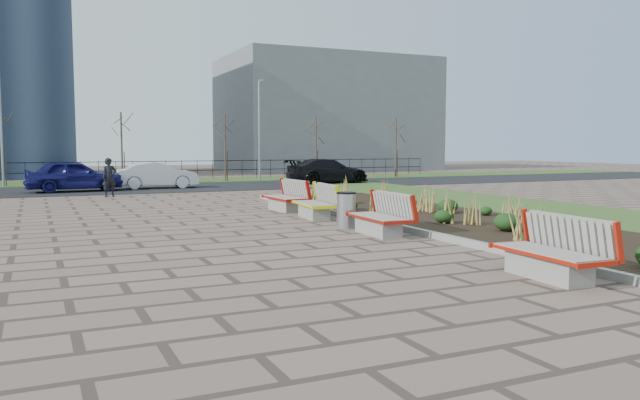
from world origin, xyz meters
name	(u,v)px	position (x,y,z in m)	size (l,w,h in m)	color
ground	(314,266)	(0.00, 0.00, 0.00)	(120.00, 120.00, 0.00)	#735C4F
planting_bed	(438,217)	(6.25, 5.00, 0.05)	(4.50, 18.00, 0.10)	black
planting_curb	(369,221)	(3.92, 5.00, 0.07)	(0.16, 18.00, 0.15)	gray
grass_verge_near	(558,211)	(11.00, 5.00, 0.02)	(5.00, 38.00, 0.04)	#33511E
grass_verge_far	(119,182)	(0.00, 28.00, 0.02)	(80.00, 5.00, 0.04)	#33511E
road	(134,189)	(0.00, 22.00, 0.01)	(80.00, 7.00, 0.02)	black
bench_a	(548,249)	(3.00, -2.61, 0.50)	(0.90, 2.10, 1.00)	red
bench_b	(378,215)	(3.00, 2.90, 0.50)	(0.90, 2.10, 1.00)	#AE1B0B
bench_c	(314,202)	(3.00, 6.72, 0.50)	(0.90, 2.10, 1.00)	#FFF20D
bench_d	(284,196)	(3.00, 9.14, 0.50)	(0.90, 2.10, 1.00)	red
litter_bin	(346,211)	(2.87, 4.33, 0.47)	(0.49, 0.49, 0.93)	#B2B2B7
pedestrian	(109,177)	(-1.66, 17.39, 0.82)	(0.60, 0.39, 1.65)	black
car_blue	(74,176)	(-2.82, 21.15, 0.76)	(1.75, 4.34, 1.48)	#131353
car_silver	(158,175)	(1.13, 21.81, 0.68)	(1.39, 3.98, 1.31)	silver
car_black	(328,171)	(10.64, 21.87, 0.72)	(1.96, 4.82, 1.40)	black
tree_b	(2,148)	(-6.00, 26.50, 2.04)	(1.40, 1.40, 4.00)	#4C3D2D
tree_c	(122,148)	(0.00, 26.50, 2.04)	(1.40, 1.40, 4.00)	#4C3D2D
tree_d	(225,148)	(6.00, 26.50, 2.04)	(1.40, 1.40, 4.00)	#4C3D2D
tree_e	(316,148)	(12.00, 26.50, 2.04)	(1.40, 1.40, 4.00)	#4C3D2D
tree_f	(396,147)	(18.00, 26.50, 2.04)	(1.40, 1.40, 4.00)	#4C3D2D
lamp_west	(1,129)	(-6.00, 26.00, 3.04)	(0.24, 0.60, 6.00)	gray
lamp_east	(259,131)	(8.00, 26.00, 3.04)	(0.24, 0.60, 6.00)	gray
railing_fence	(116,171)	(0.00, 29.50, 0.64)	(44.00, 0.10, 1.20)	black
building_grey	(326,115)	(20.00, 42.00, 5.00)	(18.00, 12.00, 10.00)	slate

